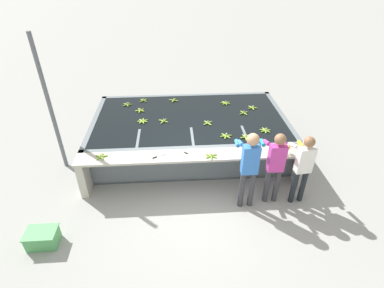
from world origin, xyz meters
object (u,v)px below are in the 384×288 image
(banana_bunch_ledge_0, at_px, (101,156))
(support_post_left, at_px, (50,107))
(banana_bunch_floating_3, at_px, (144,100))
(banana_bunch_floating_4, at_px, (226,136))
(banana_bunch_ledge_1, at_px, (211,156))
(banana_bunch_floating_9, at_px, (174,100))
(banana_bunch_floating_2, at_px, (164,121))
(crate, at_px, (42,238))
(banana_bunch_floating_11, at_px, (252,108))
(knife_0, at_px, (158,156))
(banana_bunch_floating_0, at_px, (244,113))
(banana_bunch_floating_5, at_px, (246,137))
(banana_bunch_floating_7, at_px, (140,110))
(banana_bunch_floating_8, at_px, (265,130))
(banana_bunch_floating_10, at_px, (225,103))
(banana_bunch_floating_12, at_px, (127,104))
(knife_1, at_px, (189,154))
(banana_bunch_floating_1, at_px, (208,123))
(worker_1, at_px, (275,162))
(worker_0, at_px, (249,164))
(worker_2, at_px, (303,164))
(banana_bunch_floating_6, at_px, (143,121))

(banana_bunch_ledge_0, distance_m, support_post_left, 1.69)
(banana_bunch_floating_3, bearing_deg, banana_bunch_floating_4, -45.72)
(banana_bunch_ledge_1, bearing_deg, banana_bunch_floating_9, 104.66)
(banana_bunch_floating_2, bearing_deg, banana_bunch_ledge_1, -57.59)
(banana_bunch_floating_2, bearing_deg, crate, -127.26)
(banana_bunch_floating_4, xyz_separation_m, banana_bunch_floating_11, (0.96, 1.40, 0.00))
(banana_bunch_floating_2, height_order, banana_bunch_floating_3, same)
(banana_bunch_floating_3, bearing_deg, knife_0, -80.18)
(banana_bunch_floating_0, xyz_separation_m, banana_bunch_floating_5, (-0.21, -1.20, -0.00))
(banana_bunch_floating_4, xyz_separation_m, banana_bunch_floating_7, (-2.07, 1.44, 0.00))
(banana_bunch_floating_8, height_order, banana_bunch_floating_10, same)
(banana_bunch_floating_3, xyz_separation_m, crate, (-1.59, -4.12, -0.75))
(banana_bunch_floating_12, xyz_separation_m, crate, (-1.16, -3.87, -0.75))
(banana_bunch_ledge_0, relative_size, banana_bunch_ledge_1, 0.98)
(banana_bunch_floating_8, relative_size, banana_bunch_floating_11, 1.01)
(banana_bunch_floating_12, height_order, knife_0, banana_bunch_floating_12)
(banana_bunch_floating_8, relative_size, banana_bunch_ledge_1, 0.99)
(banana_bunch_floating_3, distance_m, crate, 4.48)
(knife_1, bearing_deg, banana_bunch_ledge_1, -13.37)
(banana_bunch_floating_2, relative_size, knife_0, 0.81)
(banana_bunch_floating_1, relative_size, banana_bunch_floating_2, 0.97)
(banana_bunch_floating_1, height_order, banana_bunch_floating_3, same)
(banana_bunch_floating_10, xyz_separation_m, banana_bunch_floating_12, (-2.73, 0.08, 0.00))
(worker_1, height_order, banana_bunch_floating_12, worker_1)
(banana_bunch_ledge_0, bearing_deg, banana_bunch_floating_8, 12.65)
(banana_bunch_floating_0, distance_m, knife_1, 2.36)
(banana_bunch_floating_1, distance_m, knife_1, 1.41)
(banana_bunch_ledge_1, bearing_deg, worker_0, -36.68)
(banana_bunch_floating_2, xyz_separation_m, knife_1, (0.54, -1.47, -0.01))
(banana_bunch_floating_7, xyz_separation_m, banana_bunch_ledge_0, (-0.64, -2.08, 0.00))
(banana_bunch_floating_5, relative_size, banana_bunch_floating_8, 0.98)
(banana_bunch_ledge_1, bearing_deg, banana_bunch_floating_12, 127.78)
(worker_0, height_order, banana_bunch_floating_8, worker_0)
(worker_1, bearing_deg, banana_bunch_floating_5, 107.40)
(banana_bunch_floating_8, bearing_deg, knife_1, -155.56)
(worker_2, xyz_separation_m, banana_bunch_floating_10, (-1.06, 2.96, -0.04))
(banana_bunch_floating_7, bearing_deg, crate, -113.89)
(crate, bearing_deg, worker_0, 11.31)
(knife_0, height_order, support_post_left, support_post_left)
(banana_bunch_floating_4, xyz_separation_m, banana_bunch_floating_12, (-2.45, 1.83, 0.00))
(support_post_left, bearing_deg, banana_bunch_floating_6, 14.05)
(banana_bunch_floating_4, height_order, banana_bunch_ledge_0, banana_bunch_ledge_0)
(banana_bunch_floating_9, distance_m, banana_bunch_floating_11, 2.21)
(banana_bunch_ledge_1, xyz_separation_m, support_post_left, (-3.45, 1.14, 0.68))
(worker_0, distance_m, banana_bunch_floating_5, 1.22)
(banana_bunch_floating_11, height_order, banana_bunch_ledge_1, banana_bunch_ledge_1)
(banana_bunch_floating_1, xyz_separation_m, banana_bunch_floating_4, (0.35, -0.64, -0.00))
(banana_bunch_floating_1, height_order, knife_1, banana_bunch_floating_1)
(banana_bunch_floating_7, relative_size, banana_bunch_floating_9, 1.00)
(banana_bunch_floating_10, distance_m, knife_1, 2.68)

